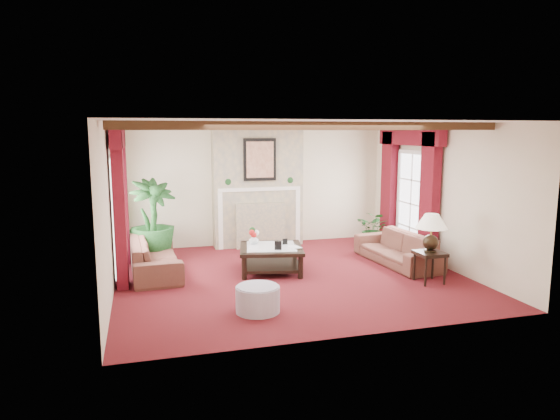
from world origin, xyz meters
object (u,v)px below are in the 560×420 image
object	(u,v)px
ottoman	(258,299)
coffee_table	(271,259)
side_table	(429,267)
potted_palm	(153,238)
sofa_left	(155,251)
sofa_right	(397,243)

from	to	relation	value
ottoman	coffee_table	bearing A→B (deg)	70.17
ottoman	side_table	bearing A→B (deg)	10.56
potted_palm	side_table	size ratio (longest dim) A/B	3.47
coffee_table	ottoman	size ratio (longest dim) A/B	1.78
coffee_table	ottoman	world-z (taller)	coffee_table
sofa_left	side_table	distance (m)	4.87
ottoman	sofa_right	bearing A→B (deg)	29.86
coffee_table	sofa_right	bearing A→B (deg)	9.08
sofa_left	potted_palm	bearing A→B (deg)	-2.22
potted_palm	coffee_table	world-z (taller)	potted_palm
coffee_table	side_table	world-z (taller)	side_table
potted_palm	ottoman	size ratio (longest dim) A/B	2.93
side_table	ottoman	world-z (taller)	side_table
sofa_right	coffee_table	xyz separation A→B (m)	(-2.51, 0.12, -0.17)
coffee_table	sofa_left	bearing A→B (deg)	179.23
potted_palm	ottoman	distance (m)	3.67
sofa_left	side_table	size ratio (longest dim) A/B	3.94
sofa_left	potted_palm	distance (m)	0.97
potted_palm	coffee_table	size ratio (longest dim) A/B	1.64
sofa_right	potted_palm	world-z (taller)	potted_palm
sofa_left	sofa_right	distance (m)	4.62
sofa_right	side_table	world-z (taller)	sofa_right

